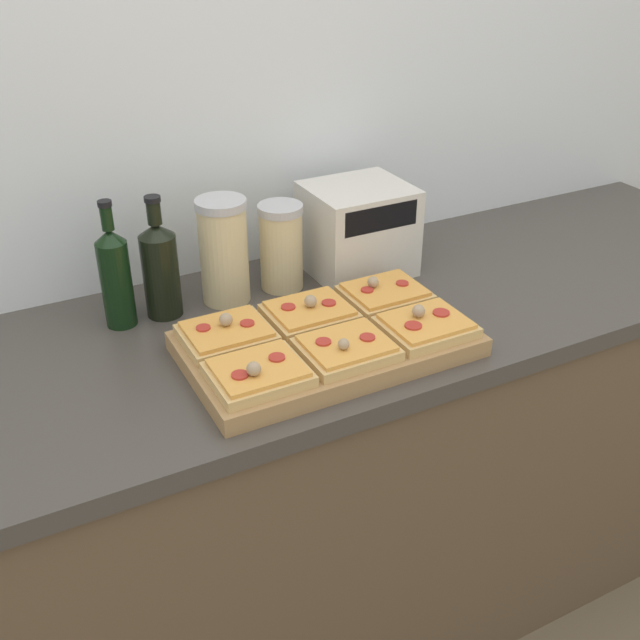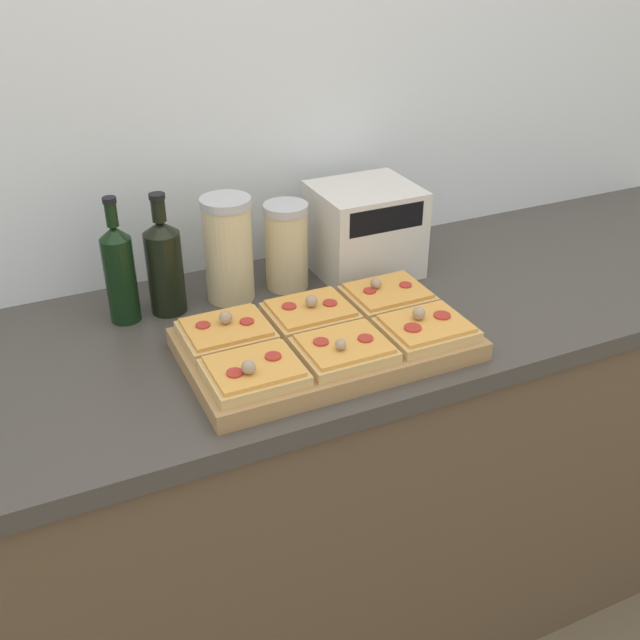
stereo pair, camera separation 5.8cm
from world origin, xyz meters
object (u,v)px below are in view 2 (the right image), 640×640
(grain_jar_short, at_px, (287,246))
(toaster_oven, at_px, (364,230))
(cutting_board, at_px, (326,344))
(grain_jar_tall, at_px, (228,249))
(olive_oil_bottle, at_px, (120,272))
(wine_bottle, at_px, (165,265))

(grain_jar_short, distance_m, toaster_oven, 0.20)
(cutting_board, xyz_separation_m, grain_jar_short, (0.04, 0.30, 0.08))
(cutting_board, bearing_deg, grain_jar_tall, 107.41)
(olive_oil_bottle, height_order, wine_bottle, olive_oil_bottle)
(wine_bottle, relative_size, grain_jar_short, 1.34)
(wine_bottle, height_order, grain_jar_tall, wine_bottle)
(cutting_board, relative_size, grain_jar_short, 2.79)
(cutting_board, bearing_deg, olive_oil_bottle, 137.72)
(olive_oil_bottle, bearing_deg, grain_jar_short, 0.00)
(wine_bottle, distance_m, grain_jar_short, 0.28)
(olive_oil_bottle, height_order, grain_jar_tall, olive_oil_bottle)
(grain_jar_short, bearing_deg, toaster_oven, -0.25)
(olive_oil_bottle, xyz_separation_m, grain_jar_short, (0.37, 0.00, -0.01))
(grain_jar_short, bearing_deg, grain_jar_tall, -180.00)
(cutting_board, bearing_deg, toaster_oven, 51.22)
(toaster_oven, bearing_deg, wine_bottle, 179.90)
(toaster_oven, bearing_deg, grain_jar_short, 179.75)
(olive_oil_bottle, xyz_separation_m, toaster_oven, (0.56, -0.00, -0.01))
(wine_bottle, relative_size, toaster_oven, 1.05)
(grain_jar_tall, bearing_deg, wine_bottle, 180.00)
(wine_bottle, xyz_separation_m, grain_jar_tall, (0.14, -0.00, 0.01))
(grain_jar_tall, distance_m, grain_jar_short, 0.14)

